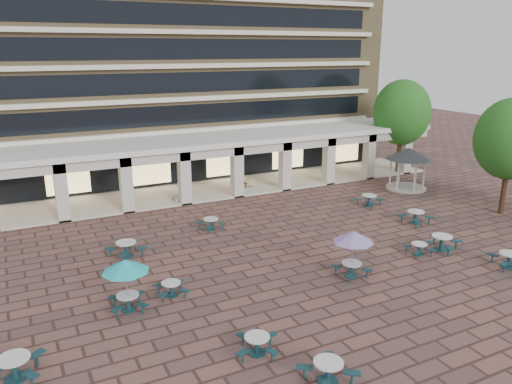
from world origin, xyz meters
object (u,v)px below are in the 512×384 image
gazebo (408,158)px  planter_right (244,186)px  planter_left (184,195)px  picnic_table_1 (328,370)px  picnic_table_0 (14,366)px  picnic_table_2 (442,241)px

gazebo → planter_right: size_ratio=2.41×
planter_left → gazebo: bearing=-15.0°
picnic_table_1 → planter_right: size_ratio=1.29×
picnic_table_0 → gazebo: bearing=35.6°
picnic_table_2 → planter_right: 16.24m
gazebo → planter_left: 18.16m
gazebo → picnic_table_1: bearing=-138.3°
picnic_table_1 → planter_left: bearing=76.4°
picnic_table_0 → planter_right: (16.97, 17.28, 0.06)m
picnic_table_0 → picnic_table_2: picnic_table_2 is taller
picnic_table_2 → planter_right: planter_right is taller
planter_left → picnic_table_1: bearing=-95.9°
planter_left → planter_right: size_ratio=1.00×
picnic_table_1 → planter_left: (2.31, 22.26, 0.04)m
planter_left → planter_right: planter_right is taller
picnic_table_2 → planter_left: (-10.12, 15.42, 0.00)m
gazebo → picnic_table_2: bearing=-124.2°
picnic_table_1 → planter_right: planter_right is taller
picnic_table_0 → picnic_table_2: 22.13m
picnic_table_2 → planter_right: (-5.09, 15.42, 0.06)m
picnic_table_0 → picnic_table_1: picnic_table_0 is taller
picnic_table_2 → planter_left: planter_left is taller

